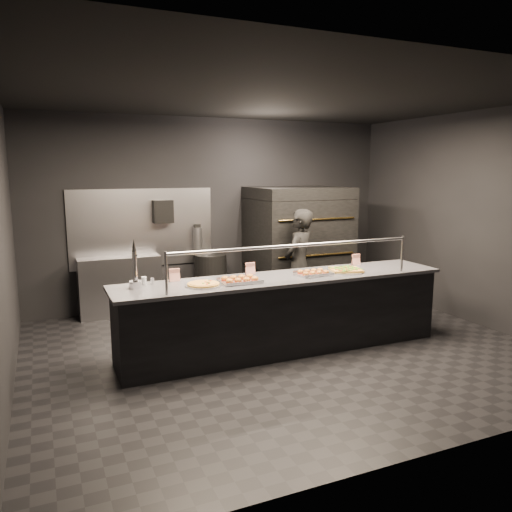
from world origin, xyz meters
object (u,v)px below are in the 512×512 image
(fire_extinguisher, at_px, (198,241))
(square_pizza, at_px, (346,270))
(prep_shelf, at_px, (120,286))
(worker, at_px, (299,265))
(towel_dispenser, at_px, (163,212))
(trash_bin, at_px, (211,281))
(service_counter, at_px, (284,313))
(slider_tray_a, at_px, (240,280))
(pizza_oven, at_px, (298,245))
(slider_tray_b, at_px, (313,273))
(round_pizza, at_px, (203,284))
(beer_tap, at_px, (135,274))

(fire_extinguisher, xyz_separation_m, square_pizza, (1.20, -2.43, -0.12))
(prep_shelf, distance_m, worker, 2.71)
(towel_dispenser, bearing_deg, trash_bin, -13.65)
(prep_shelf, distance_m, towel_dispenser, 1.31)
(service_counter, height_order, prep_shelf, service_counter)
(service_counter, distance_m, towel_dispenser, 2.78)
(fire_extinguisher, relative_size, square_pizza, 1.07)
(towel_dispenser, bearing_deg, square_pizza, -54.18)
(fire_extinguisher, xyz_separation_m, slider_tray_a, (-0.25, -2.47, -0.11))
(worker, bearing_deg, prep_shelf, -64.35)
(pizza_oven, xyz_separation_m, prep_shelf, (-2.80, 0.42, -0.52))
(towel_dispenser, bearing_deg, slider_tray_b, -62.57)
(round_pizza, distance_m, worker, 2.13)
(fire_extinguisher, xyz_separation_m, beer_tap, (-1.39, -2.28, 0.01))
(prep_shelf, height_order, round_pizza, round_pizza)
(pizza_oven, height_order, square_pizza, pizza_oven)
(towel_dispenser, height_order, round_pizza, towel_dispenser)
(slider_tray_b, bearing_deg, fire_extinguisher, 106.31)
(slider_tray_b, bearing_deg, pizza_oven, 66.88)
(service_counter, xyz_separation_m, worker, (0.77, 1.06, 0.35))
(round_pizza, bearing_deg, worker, 31.98)
(prep_shelf, bearing_deg, slider_tray_b, -50.32)
(pizza_oven, bearing_deg, trash_bin, 167.11)
(trash_bin, bearing_deg, beer_tap, -126.23)
(beer_tap, height_order, worker, worker)
(prep_shelf, bearing_deg, beer_tap, -93.69)
(slider_tray_b, distance_m, worker, 1.19)
(towel_dispenser, xyz_separation_m, slider_tray_a, (0.30, -2.46, -0.60))
(pizza_oven, distance_m, prep_shelf, 2.88)
(round_pizza, height_order, slider_tray_a, slider_tray_a)
(pizza_oven, height_order, worker, pizza_oven)
(towel_dispenser, bearing_deg, fire_extinguisher, 1.04)
(beer_tap, height_order, slider_tray_a, beer_tap)
(slider_tray_a, height_order, trash_bin, slider_tray_a)
(beer_tap, relative_size, trash_bin, 0.63)
(towel_dispenser, xyz_separation_m, trash_bin, (0.70, -0.17, -1.12))
(fire_extinguisher, bearing_deg, square_pizza, -63.76)
(towel_dispenser, xyz_separation_m, slider_tray_b, (1.27, -2.44, -0.61))
(pizza_oven, distance_m, slider_tray_b, 2.12)
(towel_dispenser, height_order, slider_tray_b, towel_dispenser)
(prep_shelf, relative_size, slider_tray_b, 2.55)
(fire_extinguisher, bearing_deg, slider_tray_a, -95.79)
(fire_extinguisher, height_order, slider_tray_a, fire_extinguisher)
(prep_shelf, height_order, worker, worker)
(towel_dispenser, relative_size, round_pizza, 0.85)
(slider_tray_a, bearing_deg, beer_tap, 170.89)
(fire_extinguisher, bearing_deg, beer_tap, -121.35)
(round_pizza, bearing_deg, beer_tap, 165.83)
(worker, bearing_deg, slider_tray_b, 33.62)
(towel_dispenser, distance_m, beer_tap, 2.47)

